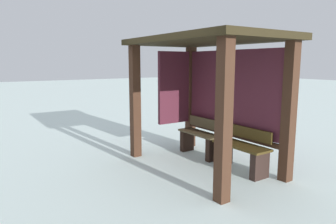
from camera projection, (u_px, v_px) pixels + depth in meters
ground_plane at (202, 167)px, 5.68m from camera, size 60.00×60.00×0.00m
bus_shelter at (208, 72)px, 5.59m from camera, size 2.89×1.77×2.34m
bench_left_inside at (200, 139)px, 6.32m from camera, size 1.04×0.34×0.76m
bench_center_inside at (242, 152)px, 5.39m from camera, size 1.04×0.41×0.77m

